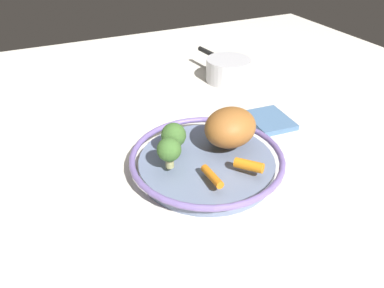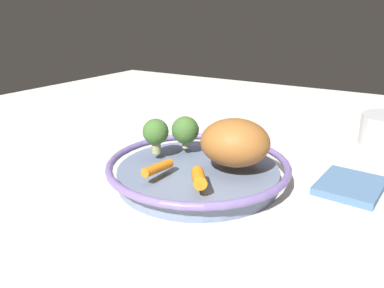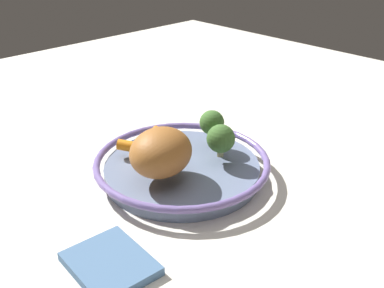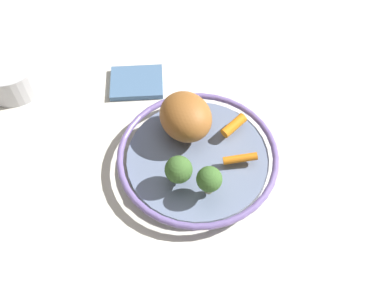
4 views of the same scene
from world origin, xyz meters
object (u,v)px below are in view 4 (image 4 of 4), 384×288
(serving_bowl, at_px, (198,158))
(saucepan, at_px, (11,75))
(dish_towel, at_px, (137,82))
(broccoli_floret_large, at_px, (179,170))
(broccoli_floret_mid, at_px, (209,180))
(roast_chicken_piece, at_px, (186,117))
(baby_carrot_near_rim, at_px, (240,158))
(baby_carrot_back, at_px, (234,125))

(serving_bowl, xyz_separation_m, saucepan, (-0.41, 0.28, 0.01))
(dish_towel, bearing_deg, broccoli_floret_large, -77.41)
(serving_bowl, distance_m, broccoli_floret_mid, 0.11)
(broccoli_floret_mid, distance_m, saucepan, 0.56)
(roast_chicken_piece, distance_m, baby_carrot_near_rim, 0.14)
(roast_chicken_piece, relative_size, baby_carrot_near_rim, 1.76)
(baby_carrot_near_rim, xyz_separation_m, broccoli_floret_mid, (-0.07, -0.06, 0.03))
(broccoli_floret_large, bearing_deg, saucepan, 136.56)
(roast_chicken_piece, height_order, baby_carrot_near_rim, roast_chicken_piece)
(roast_chicken_piece, xyz_separation_m, broccoli_floret_mid, (0.02, -0.15, -0.00))
(saucepan, distance_m, dish_towel, 0.30)
(serving_bowl, relative_size, broccoli_floret_mid, 4.98)
(serving_bowl, bearing_deg, baby_carrot_near_rim, -20.43)
(baby_carrot_near_rim, bearing_deg, roast_chicken_piece, 135.88)
(dish_towel, bearing_deg, serving_bowl, -65.26)
(baby_carrot_back, xyz_separation_m, dish_towel, (-0.20, 0.19, -0.05))
(baby_carrot_back, xyz_separation_m, broccoli_floret_large, (-0.13, -0.11, 0.03))
(baby_carrot_back, relative_size, dish_towel, 0.47)
(baby_carrot_near_rim, bearing_deg, broccoli_floret_mid, -141.43)
(roast_chicken_piece, bearing_deg, serving_bowl, -75.82)
(dish_towel, bearing_deg, baby_carrot_back, -44.56)
(baby_carrot_near_rim, height_order, saucepan, saucepan)
(serving_bowl, distance_m, dish_towel, 0.27)
(baby_carrot_near_rim, relative_size, saucepan, 0.29)
(roast_chicken_piece, distance_m, broccoli_floret_mid, 0.16)
(baby_carrot_near_rim, bearing_deg, saucepan, 147.20)
(roast_chicken_piece, relative_size, saucepan, 0.52)
(broccoli_floret_large, relative_size, dish_towel, 0.51)
(baby_carrot_near_rim, xyz_separation_m, broccoli_floret_large, (-0.13, -0.03, 0.03))
(baby_carrot_near_rim, relative_size, baby_carrot_back, 1.17)
(baby_carrot_near_rim, xyz_separation_m, saucepan, (-0.49, 0.31, -0.01))
(saucepan, bearing_deg, serving_bowl, -34.96)
(baby_carrot_near_rim, xyz_separation_m, dish_towel, (-0.20, 0.28, -0.04))
(serving_bowl, bearing_deg, broccoli_floret_large, -128.58)
(serving_bowl, xyz_separation_m, roast_chicken_piece, (-0.02, 0.06, 0.06))
(serving_bowl, distance_m, baby_carrot_back, 0.10)
(baby_carrot_back, bearing_deg, broccoli_floret_mid, -118.49)
(baby_carrot_back, distance_m, dish_towel, 0.28)
(roast_chicken_piece, xyz_separation_m, dish_towel, (-0.10, 0.18, -0.08))
(roast_chicken_piece, xyz_separation_m, baby_carrot_near_rim, (0.10, -0.09, -0.03))
(saucepan, bearing_deg, broccoli_floret_large, -43.44)
(serving_bowl, xyz_separation_m, dish_towel, (-0.11, 0.25, -0.02))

